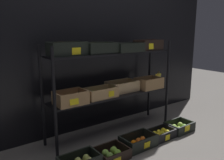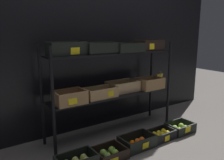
{
  "view_description": "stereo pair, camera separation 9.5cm",
  "coord_description": "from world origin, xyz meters",
  "px_view_note": "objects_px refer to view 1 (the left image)",
  "views": [
    {
      "loc": [
        -1.58,
        -2.15,
        1.22
      ],
      "look_at": [
        0.0,
        0.0,
        0.65
      ],
      "focal_mm": 37.72,
      "sensor_mm": 36.0,
      "label": 1
    },
    {
      "loc": [
        -1.5,
        -2.2,
        1.22
      ],
      "look_at": [
        0.0,
        0.0,
        0.65
      ],
      "focal_mm": 37.72,
      "sensor_mm": 36.0,
      "label": 2
    }
  ],
  "objects_px": {
    "crate_ground_lemon": "(161,134)",
    "crate_ground_apple_green": "(112,154)",
    "crate_ground_tangerine": "(138,142)",
    "crate_ground_rightmost_apple_green": "(179,127)",
    "display_rack": "(113,73)"
  },
  "relations": [
    {
      "from": "crate_ground_rightmost_apple_green",
      "to": "display_rack",
      "type": "bearing_deg",
      "value": 147.03
    },
    {
      "from": "crate_ground_tangerine",
      "to": "crate_ground_rightmost_apple_green",
      "type": "height_order",
      "value": "crate_ground_tangerine"
    },
    {
      "from": "crate_ground_apple_green",
      "to": "crate_ground_tangerine",
      "type": "relative_size",
      "value": 0.83
    },
    {
      "from": "crate_ground_apple_green",
      "to": "display_rack",
      "type": "bearing_deg",
      "value": 52.28
    },
    {
      "from": "display_rack",
      "to": "crate_ground_rightmost_apple_green",
      "type": "bearing_deg",
      "value": -32.97
    },
    {
      "from": "display_rack",
      "to": "crate_ground_rightmost_apple_green",
      "type": "relative_size",
      "value": 5.1
    },
    {
      "from": "display_rack",
      "to": "crate_ground_tangerine",
      "type": "bearing_deg",
      "value": -89.14
    },
    {
      "from": "crate_ground_lemon",
      "to": "crate_ground_apple_green",
      "type": "bearing_deg",
      "value": -179.04
    },
    {
      "from": "crate_ground_tangerine",
      "to": "display_rack",
      "type": "bearing_deg",
      "value": 90.86
    },
    {
      "from": "crate_ground_tangerine",
      "to": "crate_ground_lemon",
      "type": "height_order",
      "value": "crate_ground_tangerine"
    },
    {
      "from": "crate_ground_apple_green",
      "to": "crate_ground_tangerine",
      "type": "bearing_deg",
      "value": 1.74
    },
    {
      "from": "crate_ground_apple_green",
      "to": "crate_ground_rightmost_apple_green",
      "type": "bearing_deg",
      "value": 0.52
    },
    {
      "from": "crate_ground_tangerine",
      "to": "crate_ground_lemon",
      "type": "distance_m",
      "value": 0.35
    },
    {
      "from": "crate_ground_tangerine",
      "to": "crate_ground_lemon",
      "type": "relative_size",
      "value": 1.16
    },
    {
      "from": "crate_ground_lemon",
      "to": "crate_ground_rightmost_apple_green",
      "type": "xyz_separation_m",
      "value": [
        0.33,
        -0.0,
        0.0
      ]
    }
  ]
}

